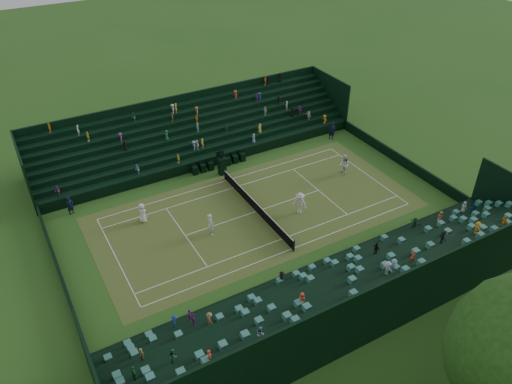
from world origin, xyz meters
TOP-DOWN VIEW (x-y plane):
  - ground at (0.00, 0.00)m, footprint 160.00×160.00m
  - court_surface at (0.00, 0.00)m, footprint 12.97×26.77m
  - perimeter_wall_north at (0.00, 15.88)m, footprint 17.17×0.20m
  - perimeter_wall_south at (0.00, -15.88)m, footprint 17.17×0.20m
  - perimeter_wall_east at (8.48, 0.00)m, footprint 0.20×31.77m
  - perimeter_wall_west at (-8.48, 0.00)m, footprint 0.20×31.77m
  - north_grandstand at (12.66, 0.00)m, footprint 6.60×32.00m
  - south_grandstand at (-12.66, 0.00)m, footprint 6.60×32.00m
  - tennis_net at (0.00, 0.00)m, footprint 11.67×0.10m
  - umpire_chair at (-6.73, 0.18)m, footprint 0.82×0.82m
  - courtside_chairs at (-7.96, 0.47)m, footprint 0.53×5.50m
  - player_near_west at (-3.38, -8.64)m, footprint 0.99×0.82m
  - player_near_east at (0.79, -4.53)m, footprint 0.70×0.47m
  - player_far_west at (-1.09, 10.01)m, footprint 1.09×0.92m
  - player_far_east at (1.92, 3.06)m, footprint 1.47×1.28m
  - line_judge_north at (-7.28, 13.24)m, footprint 0.67×0.80m
  - line_judge_south at (-7.36, -13.46)m, footprint 0.57×0.70m

SIDE VIEW (x-z plane):
  - ground at x=0.00m, z-range 0.00..0.00m
  - court_surface at x=0.00m, z-range 0.00..0.01m
  - courtside_chairs at x=-7.96m, z-range -0.14..1.01m
  - perimeter_wall_north at x=0.00m, z-range 0.00..1.00m
  - perimeter_wall_south at x=0.00m, z-range 0.00..1.00m
  - perimeter_wall_east at x=8.48m, z-range 0.00..1.00m
  - perimeter_wall_west at x=-8.48m, z-range 0.00..1.00m
  - tennis_net at x=0.00m, z-range 0.00..1.06m
  - line_judge_south at x=-7.36m, z-range 0.00..1.65m
  - player_near_west at x=-3.38m, z-range 0.00..1.74m
  - line_judge_north at x=-7.28m, z-range 0.00..1.87m
  - player_near_east at x=0.79m, z-range 0.00..1.92m
  - player_far_east at x=1.92m, z-range 0.00..1.97m
  - player_far_west at x=-1.09m, z-range 0.00..2.01m
  - umpire_chair at x=-6.73m, z-range -0.19..2.38m
  - north_grandstand at x=12.66m, z-range -0.90..4.00m
  - south_grandstand at x=-12.66m, z-range -0.90..4.00m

